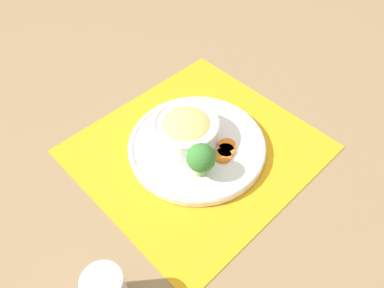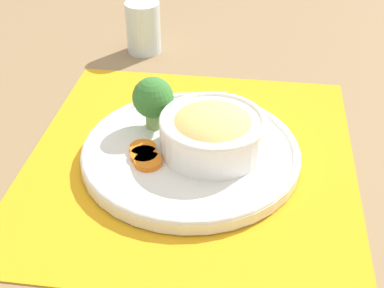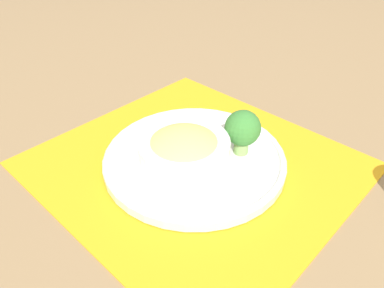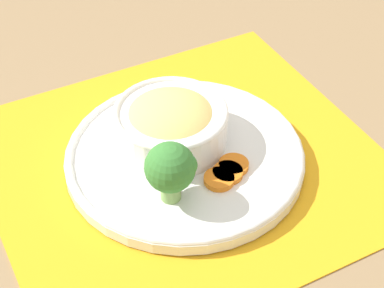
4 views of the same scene
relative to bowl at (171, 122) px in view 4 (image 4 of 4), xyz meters
name	(u,v)px [view 4 (image 4 of 4)]	position (x,y,z in m)	size (l,w,h in m)	color
ground_plane	(185,164)	(-0.01, 0.03, -0.05)	(4.00, 4.00, 0.00)	#8C704C
placemat	(185,163)	(-0.01, 0.03, -0.05)	(0.56, 0.53, 0.00)	orange
plate	(185,155)	(-0.01, 0.03, -0.04)	(0.32, 0.32, 0.02)	white
bowl	(171,122)	(0.00, 0.00, 0.00)	(0.15, 0.15, 0.06)	white
broccoli_floret	(171,168)	(0.03, 0.10, 0.02)	(0.06, 0.06, 0.08)	#84AD5B
carrot_slice_near	(219,179)	(-0.03, 0.10, -0.03)	(0.04, 0.04, 0.01)	orange
carrot_slice_middle	(228,173)	(-0.05, 0.09, -0.03)	(0.04, 0.04, 0.01)	orange
carrot_slice_far	(234,165)	(-0.06, 0.08, -0.03)	(0.04, 0.04, 0.01)	orange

